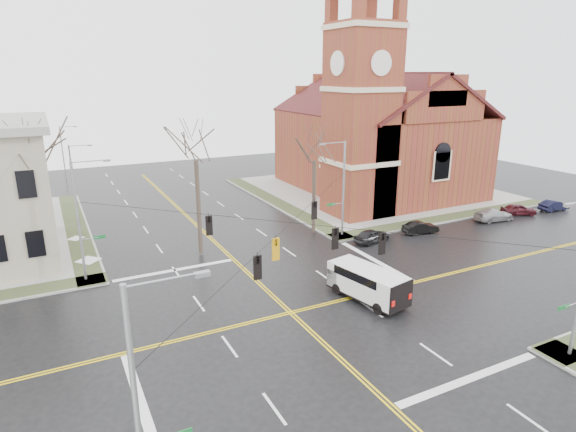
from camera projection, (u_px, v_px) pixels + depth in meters
name	position (u px, v px, depth m)	size (l,w,h in m)	color
ground	(291.00, 313.00, 31.54)	(120.00, 120.00, 0.00)	black
sidewalks	(291.00, 312.00, 31.52)	(80.00, 80.00, 0.17)	gray
road_markings	(291.00, 313.00, 31.54)	(100.00, 100.00, 0.01)	gold
church	(374.00, 127.00, 61.06)	(24.28, 27.48, 27.50)	brown
signal_pole_ne	(342.00, 186.00, 44.87)	(2.75, 0.22, 9.00)	gray
signal_pole_nw	(81.00, 218.00, 35.02)	(2.75, 0.22, 9.00)	gray
signal_pole_sw	(141.00, 403.00, 15.38)	(2.75, 0.22, 9.00)	gray
span_wires	(291.00, 223.00, 29.77)	(23.02, 23.02, 0.03)	black
traffic_signals	(296.00, 237.00, 29.41)	(8.21, 8.26, 1.30)	black
streetlight_north_a	(75.00, 180.00, 49.54)	(2.30, 0.20, 8.00)	gray
streetlight_north_b	(64.00, 153.00, 66.62)	(2.30, 0.20, 8.00)	gray
cargo_van	(365.00, 281.00, 33.21)	(3.43, 6.20, 2.23)	white
parked_car_a	(372.00, 236.00, 44.51)	(1.47, 3.66, 1.25)	black
parked_car_b	(420.00, 228.00, 46.98)	(1.24, 3.56, 1.17)	black
parked_car_c	(494.00, 215.00, 50.99)	(1.80, 4.43, 1.29)	#97989A
parked_car_d	(519.00, 209.00, 53.04)	(1.50, 3.73, 1.27)	#41121A
parked_car_e	(554.00, 205.00, 54.75)	(1.29, 3.71, 1.22)	black
tree_nw_far	(30.00, 158.00, 34.94)	(4.00, 4.00, 12.65)	#392D24
tree_nw_near	(196.00, 153.00, 39.11)	(4.00, 4.00, 12.21)	#392D24
tree_ne	(315.00, 156.00, 44.99)	(4.00, 4.00, 10.55)	#392D24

